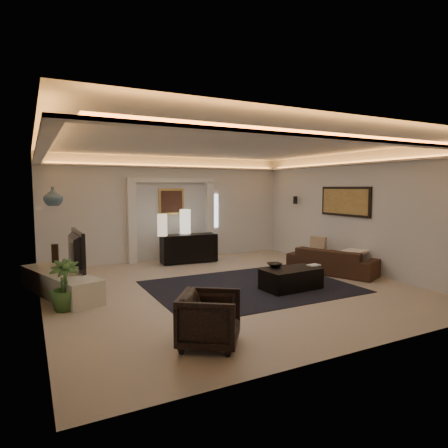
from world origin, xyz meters
name	(u,v)px	position (x,y,z in m)	size (l,w,h in m)	color
floor	(229,287)	(0.00, 0.00, 0.00)	(7.00, 7.00, 0.00)	tan
ceiling	(229,145)	(0.00, 0.00, 2.90)	(7.00, 7.00, 0.00)	white
wall_back	(171,209)	(0.00, 3.50, 1.45)	(7.00, 7.00, 0.00)	silver
wall_front	(363,237)	(0.00, -3.50, 1.45)	(7.00, 7.00, 0.00)	silver
wall_left	(38,225)	(-3.50, 0.00, 1.45)	(7.00, 7.00, 0.00)	silver
wall_right	(355,212)	(3.50, 0.00, 1.45)	(7.00, 7.00, 0.00)	silver
cove_soffit	(229,159)	(0.00, 0.00, 2.62)	(7.00, 7.00, 0.04)	silver
daylight_slit	(214,211)	(1.35, 3.48, 1.35)	(0.25, 0.03, 1.00)	white
area_rug	(250,287)	(0.40, -0.20, 0.01)	(4.00, 3.00, 0.01)	black
pilaster_left	(132,223)	(-1.15, 3.40, 1.10)	(0.22, 0.20, 2.20)	silver
pilaster_right	(209,220)	(1.15, 3.40, 1.10)	(0.22, 0.20, 2.20)	silver
alcove_header	(172,180)	(0.00, 3.40, 2.25)	(2.52, 0.20, 0.12)	silver
painting_frame	(171,202)	(0.00, 3.47, 1.65)	(0.74, 0.04, 0.74)	tan
painting_canvas	(172,202)	(0.00, 3.44, 1.65)	(0.62, 0.02, 0.62)	#4C2D1E
art_panel_frame	(345,201)	(3.47, 0.30, 1.70)	(0.04, 1.64, 0.74)	black
art_panel_gold	(345,201)	(3.44, 0.30, 1.70)	(0.02, 1.50, 0.62)	tan
wall_sconce	(295,200)	(3.38, 2.20, 1.68)	(0.12, 0.12, 0.22)	black
wall_niche	(39,208)	(-3.44, 1.40, 1.65)	(0.10, 0.55, 0.04)	silver
console	(189,248)	(0.24, 2.77, 0.40)	(1.52, 0.47, 0.76)	black
lamp_left	(162,224)	(-0.51, 2.77, 1.09)	(0.26, 0.26, 0.58)	beige
lamp_right	(185,222)	(0.23, 3.00, 1.09)	(0.30, 0.30, 0.67)	white
media_ledge	(60,284)	(-3.15, 0.93, 0.23)	(0.60, 2.40, 0.45)	beige
tv	(71,250)	(-2.92, 1.08, 0.83)	(0.17, 1.33, 0.76)	black
figurine	(55,253)	(-3.15, 2.02, 0.64)	(0.14, 0.14, 0.39)	black
ginger_jar	(53,196)	(-3.15, 1.86, 1.87)	(0.38, 0.38, 0.40)	#404F63
plant	(65,285)	(-3.14, -0.07, 0.43)	(0.48, 0.48, 0.85)	#3D682F
sofa	(332,261)	(2.80, -0.02, 0.30)	(0.81, 2.06, 0.60)	brown
throw_blanket	(354,252)	(3.15, -0.36, 0.55)	(0.58, 0.47, 0.06)	white
throw_pillow	(318,245)	(3.15, 0.89, 0.55)	(0.13, 0.42, 0.42)	tan
coffee_table	(291,279)	(1.03, -0.73, 0.21)	(1.18, 0.64, 0.44)	black
bowl	(275,265)	(0.85, -0.41, 0.45)	(0.30, 0.30, 0.07)	black
magazine	(314,266)	(1.62, -0.73, 0.42)	(0.25, 0.18, 0.03)	silver
armchair	(210,319)	(-1.60, -2.48, 0.35)	(0.75, 0.77, 0.70)	black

